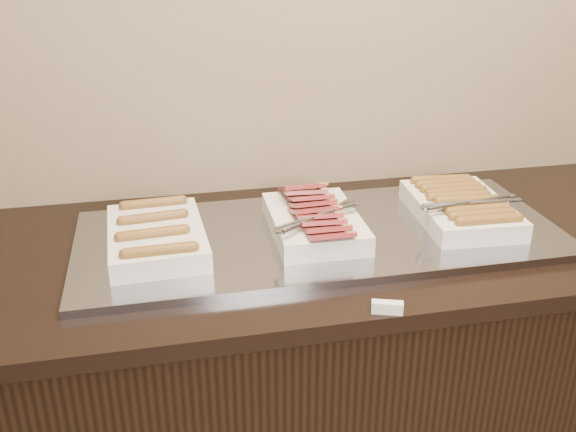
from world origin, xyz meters
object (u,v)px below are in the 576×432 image
at_px(warming_tray, 320,235).
at_px(dish_center, 315,220).
at_px(dish_left, 156,236).
at_px(dish_right, 461,207).
at_px(counter, 308,383).

xyz_separation_m(warming_tray, dish_center, (-0.02, -0.00, 0.05)).
bearing_deg(dish_left, dish_right, -2.79).
xyz_separation_m(counter, dish_center, (0.01, -0.00, 0.50)).
relative_size(counter, dish_right, 5.89).
bearing_deg(counter, dish_center, -27.43).
height_order(dish_center, dish_right, dish_center).
bearing_deg(warming_tray, dish_right, -0.65).
distance_m(counter, dish_center, 0.50).
height_order(warming_tray, dish_center, dish_center).
bearing_deg(dish_center, dish_left, -179.60).
height_order(warming_tray, dish_right, dish_right).
distance_m(warming_tray, dish_left, 0.40).
relative_size(counter, dish_left, 6.08).
distance_m(counter, dish_right, 0.64).
relative_size(warming_tray, dish_center, 3.55).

